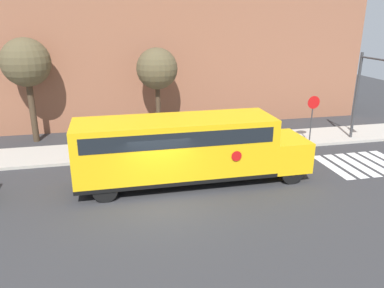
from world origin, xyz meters
name	(u,v)px	position (x,y,z in m)	size (l,w,h in m)	color
ground_plane	(163,203)	(0.00, 0.00, 0.00)	(60.00, 60.00, 0.00)	#333335
sidewalk_strip	(146,149)	(0.00, 6.50, 0.07)	(44.00, 3.00, 0.15)	#B2ADA3
building_backdrop	(132,25)	(0.00, 13.00, 6.59)	(32.00, 4.00, 13.18)	#935B42
crosswalk_stripes	(363,164)	(10.52, 2.00, 0.00)	(4.00, 3.20, 0.01)	white
school_bus	(185,147)	(1.26, 1.75, 1.71)	(10.23, 2.57, 2.97)	yellow
stop_sign	(312,113)	(9.34, 5.30, 1.92)	(0.73, 0.10, 2.90)	#38383A
traffic_light	(368,86)	(12.33, 4.90, 3.40)	(0.28, 2.68, 5.17)	#38383A
tree_near_sidewalk	(157,69)	(1.08, 9.15, 4.10)	(2.46, 2.46, 5.38)	#423323
tree_far_sidewalk	(26,63)	(-6.24, 9.50, 4.59)	(2.73, 2.73, 6.02)	#423323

